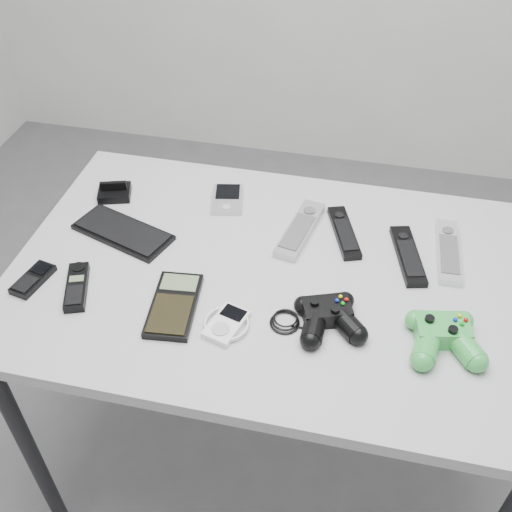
% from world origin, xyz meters
% --- Properties ---
extents(floor, '(3.50, 3.50, 0.00)m').
position_xyz_m(floor, '(0.00, 0.00, 0.00)').
color(floor, slate).
rests_on(floor, ground).
extents(desk, '(1.19, 0.77, 0.80)m').
position_xyz_m(desk, '(0.03, 0.01, 0.73)').
color(desk, '#B0B1B3').
rests_on(desk, floor).
extents(pda_keyboard, '(0.26, 0.18, 0.01)m').
position_xyz_m(pda_keyboard, '(-0.35, 0.06, 0.81)').
color(pda_keyboard, black).
rests_on(pda_keyboard, desk).
extents(dock_bracket, '(0.10, 0.09, 0.04)m').
position_xyz_m(dock_bracket, '(-0.43, 0.20, 0.82)').
color(dock_bracket, black).
rests_on(dock_bracket, desk).
extents(pda, '(0.10, 0.13, 0.02)m').
position_xyz_m(pda, '(-0.14, 0.24, 0.81)').
color(pda, '#AFAEB6').
rests_on(pda, desk).
extents(remote_silver_a, '(0.10, 0.22, 0.02)m').
position_xyz_m(remote_silver_a, '(0.06, 0.16, 0.81)').
color(remote_silver_a, '#AFAEB6').
rests_on(remote_silver_a, desk).
extents(remote_black_a, '(0.10, 0.19, 0.02)m').
position_xyz_m(remote_black_a, '(0.17, 0.17, 0.81)').
color(remote_black_a, black).
rests_on(remote_black_a, desk).
extents(remote_black_b, '(0.09, 0.20, 0.02)m').
position_xyz_m(remote_black_b, '(0.32, 0.12, 0.81)').
color(remote_black_b, black).
rests_on(remote_black_b, desk).
extents(remote_silver_b, '(0.06, 0.22, 0.02)m').
position_xyz_m(remote_silver_b, '(0.41, 0.16, 0.81)').
color(remote_silver_b, silver).
rests_on(remote_silver_b, desk).
extents(mobile_phone, '(0.07, 0.11, 0.02)m').
position_xyz_m(mobile_phone, '(-0.48, -0.14, 0.81)').
color(mobile_phone, black).
rests_on(mobile_phone, desk).
extents(cordless_handset, '(0.09, 0.14, 0.02)m').
position_xyz_m(cordless_handset, '(-0.38, -0.14, 0.81)').
color(cordless_handset, black).
rests_on(cordless_handset, desk).
extents(calculator, '(0.11, 0.19, 0.02)m').
position_xyz_m(calculator, '(-0.16, -0.14, 0.81)').
color(calculator, black).
rests_on(calculator, desk).
extents(mp3_player, '(0.12, 0.12, 0.02)m').
position_xyz_m(mp3_player, '(-0.03, -0.17, 0.81)').
color(mp3_player, white).
rests_on(mp3_player, desk).
extents(controller_black, '(0.27, 0.22, 0.05)m').
position_xyz_m(controller_black, '(0.17, -0.11, 0.82)').
color(controller_black, black).
rests_on(controller_black, desk).
extents(controller_green, '(0.18, 0.18, 0.05)m').
position_xyz_m(controller_green, '(0.40, -0.12, 0.82)').
color(controller_green, green).
rests_on(controller_green, desk).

